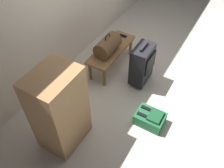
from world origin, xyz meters
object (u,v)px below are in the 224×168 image
at_px(cell_phone, 123,36).
at_px(side_cabinet, 59,110).
at_px(backpack_green, 150,118).
at_px(duffel_bag_brown, 108,46).
at_px(suitcase_upright_charcoal, 142,64).
at_px(bench, 111,51).

distance_m(cell_phone, side_cabinet, 1.89).
height_order(cell_phone, backpack_green, cell_phone).
bearing_deg(side_cabinet, cell_phone, 5.92).
bearing_deg(duffel_bag_brown, suitcase_upright_charcoal, -87.27).
bearing_deg(suitcase_upright_charcoal, backpack_green, -145.24).
bearing_deg(side_cabinet, backpack_green, -48.78).
relative_size(bench, backpack_green, 2.63).
bearing_deg(suitcase_upright_charcoal, side_cabinet, 164.25).
height_order(bench, cell_phone, cell_phone).
bearing_deg(suitcase_upright_charcoal, cell_phone, 50.94).
relative_size(bench, duffel_bag_brown, 2.27).
bearing_deg(bench, side_cabinet, -172.84).
xyz_separation_m(bench, backpack_green, (-0.74, -1.03, -0.22)).
height_order(cell_phone, side_cabinet, side_cabinet).
xyz_separation_m(duffel_bag_brown, suitcase_upright_charcoal, (0.03, -0.58, -0.14)).
bearing_deg(cell_phone, suitcase_upright_charcoal, -129.06).
height_order(bench, side_cabinet, side_cabinet).
height_order(suitcase_upright_charcoal, side_cabinet, side_cabinet).
height_order(bench, backpack_green, bench).
relative_size(duffel_bag_brown, backpack_green, 1.16).
distance_m(bench, side_cabinet, 1.51).
relative_size(duffel_bag_brown, suitcase_upright_charcoal, 0.63).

